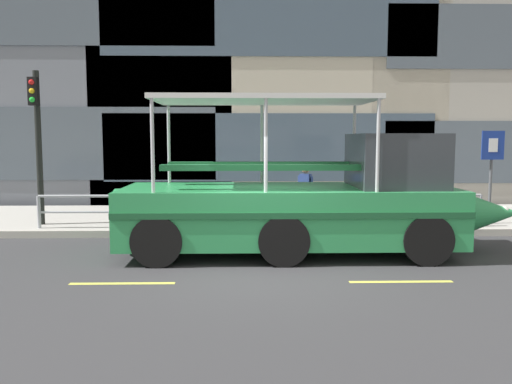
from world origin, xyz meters
TOP-DOWN VIEW (x-y plane):
  - ground_plane at (0.00, 0.00)m, footprint 120.00×120.00m
  - sidewalk at (0.00, 5.60)m, footprint 32.00×4.80m
  - curb_edge at (0.00, 3.11)m, footprint 32.00×0.18m
  - lane_centreline at (-0.00, -1.14)m, footprint 25.80×0.12m
  - curb_guardrail at (0.14, 3.45)m, footprint 11.45×0.09m
  - traffic_light_pole at (-5.72, 4.02)m, footprint 0.24×0.46m
  - parking_sign at (6.28, 3.89)m, footprint 0.60×0.12m
  - duck_tour_boat at (1.14, 1.19)m, footprint 8.74×2.58m
  - pedestrian_near_bow at (4.11, 5.01)m, footprint 0.43×0.34m
  - pedestrian_mid_left at (1.34, 4.11)m, footprint 0.39×0.31m

SIDE VIEW (x-z plane):
  - ground_plane at x=0.00m, z-range 0.00..0.00m
  - lane_centreline at x=0.00m, z-range 0.00..0.01m
  - sidewalk at x=0.00m, z-range 0.00..0.18m
  - curb_edge at x=0.00m, z-range 0.00..0.18m
  - curb_guardrail at x=0.14m, z-range 0.33..1.19m
  - duck_tour_boat at x=1.14m, z-range -0.57..2.75m
  - pedestrian_mid_left at x=1.34m, z-range 0.34..1.91m
  - pedestrian_near_bow at x=4.11m, z-range 0.36..2.11m
  - parking_sign at x=6.28m, z-range 0.63..3.11m
  - traffic_light_pole at x=-5.72m, z-range 0.61..4.65m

